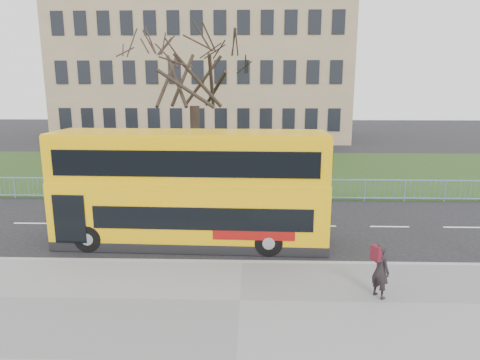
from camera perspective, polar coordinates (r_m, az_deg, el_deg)
name	(u,v)px	position (r m, az deg, el deg)	size (l,w,h in m)	color
ground	(243,247)	(15.60, 0.44, -8.97)	(120.00, 120.00, 0.00)	black
kerb	(242,263)	(14.14, 0.30, -11.00)	(80.00, 0.20, 0.14)	gray
grass_verge	(248,170)	(29.37, 1.06, 1.32)	(80.00, 15.40, 0.08)	#1F3412
guard_railing	(246,189)	(21.74, 0.83, -1.26)	(40.00, 0.12, 1.10)	#7899D7
bare_tree	(194,90)	(24.74, -6.12, 11.79)	(7.52, 7.52, 10.74)	black
civic_building	(206,74)	(49.82, -4.55, 13.88)	(30.00, 15.00, 14.00)	#8C7A59
yellow_bus	(191,186)	(15.47, -6.60, -0.75)	(9.78, 2.63, 4.07)	#F2B30A
pedestrian	(380,270)	(12.23, 18.20, -11.39)	(0.55, 0.36, 1.52)	black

